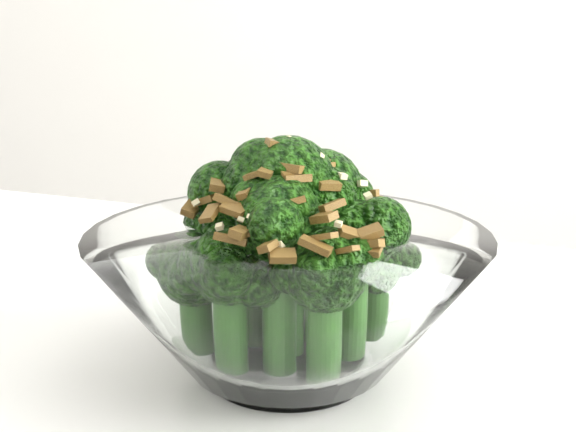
# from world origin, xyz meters

# --- Properties ---
(broccoli_dish) EXTENTS (0.23, 0.23, 0.14)m
(broccoli_dish) POSITION_xyz_m (0.02, 0.09, 0.81)
(broccoli_dish) COLOR white
(broccoli_dish) RESTS_ON table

